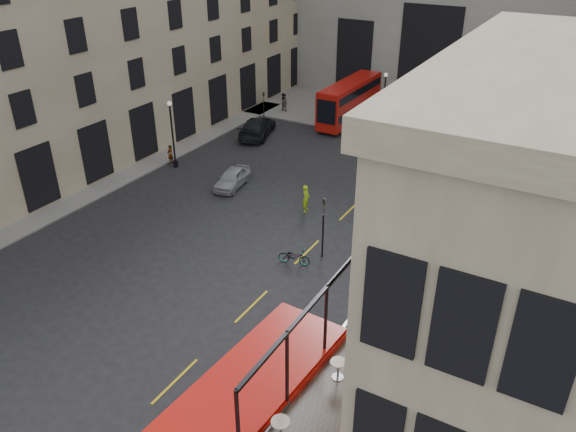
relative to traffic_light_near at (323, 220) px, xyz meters
The scene contains 29 objects.
ground 12.28m from the traffic_light_near, 85.24° to the right, with size 140.00×140.00×0.00m, color black.
host_building_main 17.11m from the traffic_light_near, 47.61° to the right, with size 7.26×11.40×15.10m.
host_frontage 14.15m from the traffic_light_near, 57.99° to the right, with size 3.00×11.00×4.50m, color #C1B490.
cafe_floor 14.31m from the traffic_light_near, 57.99° to the right, with size 3.00×10.00×0.10m, color slate.
building_left 28.61m from the traffic_light_near, 162.87° to the left, with size 14.60×50.60×22.00m.
gateway 36.87m from the traffic_light_near, 96.34° to the left, with size 35.00×10.60×18.00m.
pavement_far 26.58m from the traffic_light_near, 100.89° to the left, with size 40.00×12.00×0.12m, color slate.
pavement_left 21.13m from the traffic_light_near, behind, with size 8.00×48.00×0.12m, color slate.
traffic_light_near is the anchor object (origin of this frame).
traffic_light_far 21.26m from the traffic_light_near, 131.19° to the left, with size 0.16×0.20×3.80m.
street_lamp_a 17.09m from the traffic_light_near, 159.44° to the left, with size 0.36×0.36×5.33m.
street_lamp_b 22.56m from the traffic_light_near, 102.80° to the left, with size 0.36×0.36×5.33m.
bus_far 24.41m from the traffic_light_near, 110.81° to the left, with size 2.37×9.75×3.88m.
car_a 11.47m from the traffic_light_near, 152.28° to the left, with size 1.58×3.92×1.34m, color gray.
car_b 13.34m from the traffic_light_near, 87.13° to the left, with size 1.35×3.88×1.28m, color #A4260A.
car_c 20.77m from the traffic_light_near, 133.19° to the left, with size 2.32×5.70×1.66m, color black.
bicycle 2.65m from the traffic_light_near, 125.53° to the right, with size 0.65×1.86×0.97m, color gray.
cyclist 5.97m from the traffic_light_near, 127.80° to the left, with size 0.68×0.45×1.88m, color #A1D716.
pedestrian_a 26.93m from the traffic_light_near, 125.01° to the left, with size 0.95×0.74×1.96m, color gray.
pedestrian_b 25.41m from the traffic_light_near, 107.15° to the left, with size 1.12×0.65×1.74m, color gray.
pedestrian_c 22.87m from the traffic_light_near, 88.54° to the left, with size 1.04×0.43×1.77m, color gray.
pedestrian_d 20.97m from the traffic_light_near, 72.03° to the left, with size 0.79×0.51×1.62m, color gray.
pedestrian_e 17.99m from the traffic_light_near, 159.32° to the left, with size 0.57×0.37×1.56m, color gray.
cafe_table_near 17.08m from the traffic_light_near, 67.61° to the right, with size 0.55×0.55×0.69m.
cafe_table_mid 14.60m from the traffic_light_near, 61.71° to the right, with size 0.53×0.53×0.67m.
cafe_table_far 11.35m from the traffic_light_near, 53.76° to the right, with size 0.62×0.62×0.77m.
cafe_chair_b 14.91m from the traffic_light_near, 55.34° to the right, with size 0.49×0.49×0.84m.
cafe_chair_c 14.80m from the traffic_light_near, 54.25° to the right, with size 0.59×0.59×0.98m.
cafe_chair_d 12.69m from the traffic_light_near, 46.65° to the right, with size 0.44×0.44×0.88m.
Camera 1 is at (11.08, -13.02, 17.74)m, focal length 35.00 mm.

